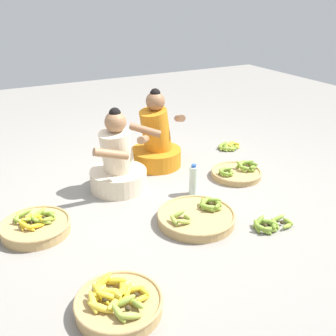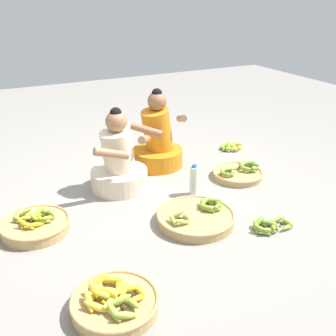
% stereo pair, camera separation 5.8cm
% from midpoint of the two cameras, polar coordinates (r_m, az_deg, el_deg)
% --- Properties ---
extents(ground_plane, '(10.00, 10.00, 0.00)m').
position_cam_midpoint_polar(ground_plane, '(3.61, -1.96, -3.92)').
color(ground_plane, gray).
extents(vendor_woman_front, '(0.65, 0.52, 0.77)m').
position_cam_midpoint_polar(vendor_woman_front, '(3.66, -7.57, 0.55)').
color(vendor_woman_front, beige).
rests_on(vendor_woman_front, ground).
extents(vendor_woman_behind, '(0.71, 0.54, 0.81)m').
position_cam_midpoint_polar(vendor_woman_behind, '(4.12, -2.11, 3.73)').
color(vendor_woman_behind, orange).
rests_on(vendor_woman_behind, ground).
extents(banana_basket_near_vendor, '(0.51, 0.51, 0.17)m').
position_cam_midpoint_polar(banana_basket_near_vendor, '(2.44, -7.79, -18.51)').
color(banana_basket_near_vendor, tan).
rests_on(banana_basket_near_vendor, ground).
extents(banana_basket_near_bicycle, '(0.62, 0.62, 0.14)m').
position_cam_midpoint_polar(banana_basket_near_bicycle, '(3.20, 3.56, -6.94)').
color(banana_basket_near_bicycle, tan).
rests_on(banana_basket_near_bicycle, ground).
extents(banana_basket_back_right, '(0.53, 0.53, 0.16)m').
position_cam_midpoint_polar(banana_basket_back_right, '(3.23, -18.81, -7.84)').
color(banana_basket_back_right, tan).
rests_on(banana_basket_back_right, ground).
extents(banana_basket_front_right, '(0.50, 0.50, 0.15)m').
position_cam_midpoint_polar(banana_basket_front_right, '(4.00, 9.33, -0.67)').
color(banana_basket_front_right, tan).
rests_on(banana_basket_front_right, ground).
extents(loose_bananas_back_center, '(0.29, 0.24, 0.09)m').
position_cam_midpoint_polar(loose_bananas_back_center, '(4.69, 8.39, 3.04)').
color(loose_bananas_back_center, '#8CAD38').
rests_on(loose_bananas_back_center, ground).
extents(loose_bananas_mid_right, '(0.35, 0.22, 0.10)m').
position_cam_midpoint_polar(loose_bananas_mid_right, '(3.22, 13.86, -7.81)').
color(loose_bananas_mid_right, '#8CAD38').
rests_on(loose_bananas_mid_right, ground).
extents(water_bottle, '(0.08, 0.08, 0.29)m').
position_cam_midpoint_polar(water_bottle, '(3.58, 3.18, -1.76)').
color(water_bottle, silver).
rests_on(water_bottle, ground).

